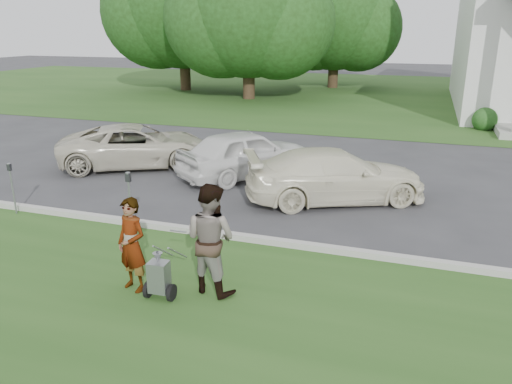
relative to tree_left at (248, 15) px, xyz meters
The scene contains 15 objects.
ground 23.95m from the tree_left, 69.98° to the right, with size 120.00×120.00×0.00m, color #333335.
grass_strip 26.73m from the tree_left, 72.22° to the right, with size 80.00×7.00×0.01m, color #264B19.
church_lawn 10.74m from the tree_left, 32.03° to the left, with size 80.00×30.00×0.01m, color #264B19.
curb 23.43m from the tree_left, 69.51° to the right, with size 80.00×0.18×0.15m, color #9E9E93.
tree_left is the anchor object (origin of this frame).
tree_far 6.73m from the tree_left, 153.44° to the left, with size 11.64×9.20×10.73m.
tree_back 8.95m from the tree_left, 63.43° to the left, with size 9.61×7.60×8.89m.
striping_cart 25.57m from the tree_left, 74.02° to the right, with size 0.52×1.01×0.93m.
person_left 25.21m from the tree_left, 75.22° to the right, with size 0.61×0.40×1.68m, color #999999.
person_right 25.17m from the tree_left, 72.08° to the right, with size 0.95×0.74×1.95m, color #999999.
parking_meter_near 22.95m from the tree_left, 77.12° to the right, with size 0.11×0.10×1.48m.
parking_meter_far 22.16m from the tree_left, 85.98° to the right, with size 0.09×0.08×1.30m.
car_a 17.45m from the tree_left, 83.22° to the right, with size 2.29×4.97×1.38m, color beige.
car_b 18.28m from the tree_left, 70.86° to the right, with size 1.74×4.32×1.47m, color silver.
car_c 20.65m from the tree_left, 64.07° to the right, with size 1.93×4.75×1.38m, color #EEE8CA.
Camera 1 is at (2.85, -8.78, 4.40)m, focal length 35.00 mm.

